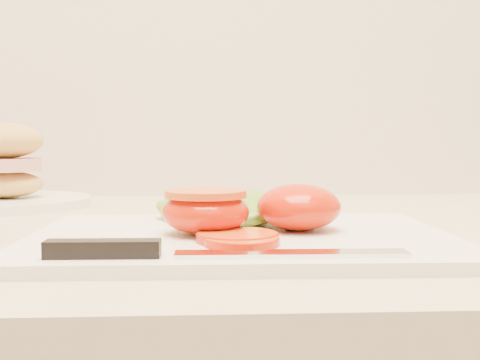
{
  "coord_description": "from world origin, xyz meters",
  "views": [
    {
      "loc": [
        -0.35,
        1.04,
        1.02
      ],
      "look_at": [
        -0.33,
        1.57,
        0.99
      ],
      "focal_mm": 45.0,
      "sensor_mm": 36.0,
      "label": 1
    }
  ],
  "objects": [
    {
      "name": "cutting_board",
      "position": [
        -0.33,
        1.56,
        0.94
      ],
      "size": [
        0.36,
        0.26,
        0.01
      ],
      "primitive_type": "cube",
      "rotation": [
        0.0,
        0.0,
        -0.01
      ],
      "color": "silver",
      "rests_on": "counter"
    },
    {
      "name": "tomato_half_dome",
      "position": [
        -0.27,
        1.57,
        0.96
      ],
      "size": [
        0.07,
        0.07,
        0.04
      ],
      "primitive_type": "ellipsoid",
      "color": "red",
      "rests_on": "cutting_board"
    },
    {
      "name": "tomato_half_cut",
      "position": [
        -0.36,
        1.55,
        0.96
      ],
      "size": [
        0.07,
        0.07,
        0.04
      ],
      "color": "red",
      "rests_on": "cutting_board"
    },
    {
      "name": "tomato_slice_0",
      "position": [
        -0.33,
        1.51,
        0.94
      ],
      "size": [
        0.06,
        0.06,
        0.01
      ],
      "primitive_type": "cylinder",
      "color": "#DE5B14",
      "rests_on": "cutting_board"
    },
    {
      "name": "tomato_slice_1",
      "position": [
        -0.33,
        1.5,
        0.94
      ],
      "size": [
        0.06,
        0.06,
        0.01
      ],
      "primitive_type": "cylinder",
      "color": "#DE5B14",
      "rests_on": "cutting_board"
    },
    {
      "name": "lettuce_leaf_0",
      "position": [
        -0.34,
        1.63,
        0.95
      ],
      "size": [
        0.17,
        0.15,
        0.03
      ],
      "primitive_type": "ellipsoid",
      "rotation": [
        0.0,
        0.0,
        -0.51
      ],
      "color": "olive",
      "rests_on": "cutting_board"
    },
    {
      "name": "knife",
      "position": [
        -0.37,
        1.45,
        0.94
      ],
      "size": [
        0.25,
        0.02,
        0.01
      ],
      "rotation": [
        0.0,
        0.0,
        -0.02
      ],
      "color": "silver",
      "rests_on": "cutting_board"
    },
    {
      "name": "sandwich_plate",
      "position": [
        -0.63,
        1.86,
        0.97
      ],
      "size": [
        0.23,
        0.23,
        0.11
      ],
      "rotation": [
        0.0,
        0.0,
        -0.39
      ],
      "color": "white",
      "rests_on": "counter"
    }
  ]
}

